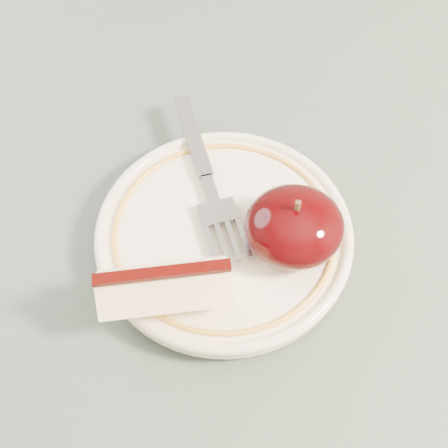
{
  "coord_description": "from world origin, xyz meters",
  "views": [
    {
      "loc": [
        -0.04,
        -0.2,
        1.15
      ],
      "look_at": [
        -0.03,
        0.04,
        0.78
      ],
      "focal_mm": 50.0,
      "sensor_mm": 36.0,
      "label": 1
    }
  ],
  "objects_px": {
    "plate": "(224,234)",
    "apple_half": "(294,226)",
    "table": "(258,337)",
    "fork": "(207,178)"
  },
  "relations": [
    {
      "from": "plate",
      "to": "apple_half",
      "type": "height_order",
      "value": "apple_half"
    },
    {
      "from": "table",
      "to": "fork",
      "type": "xyz_separation_m",
      "value": [
        -0.04,
        0.08,
        0.11
      ]
    },
    {
      "from": "table",
      "to": "plate",
      "type": "height_order",
      "value": "plate"
    },
    {
      "from": "fork",
      "to": "apple_half",
      "type": "bearing_deg",
      "value": -146.72
    },
    {
      "from": "table",
      "to": "apple_half",
      "type": "bearing_deg",
      "value": 53.59
    },
    {
      "from": "plate",
      "to": "apple_half",
      "type": "distance_m",
      "value": 0.06
    },
    {
      "from": "table",
      "to": "plate",
      "type": "relative_size",
      "value": 4.81
    },
    {
      "from": "table",
      "to": "fork",
      "type": "height_order",
      "value": "fork"
    },
    {
      "from": "table",
      "to": "apple_half",
      "type": "height_order",
      "value": "apple_half"
    },
    {
      "from": "fork",
      "to": "plate",
      "type": "bearing_deg",
      "value": -179.17
    }
  ]
}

